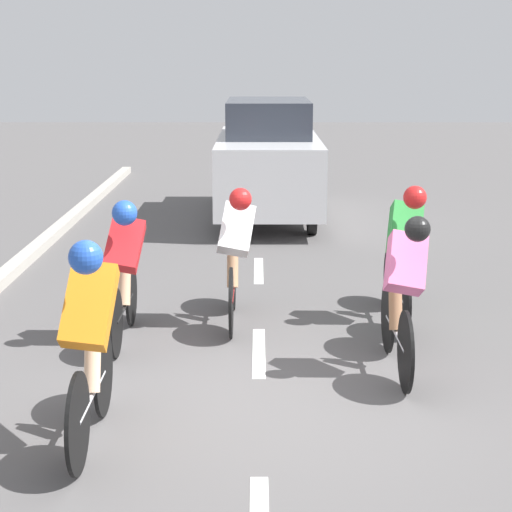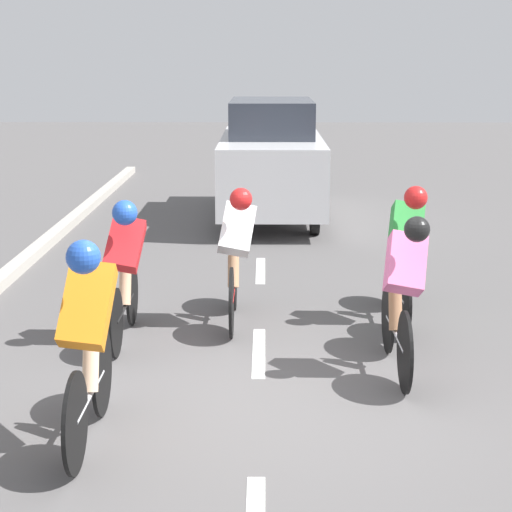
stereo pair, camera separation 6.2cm
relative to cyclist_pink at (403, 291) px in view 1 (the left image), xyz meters
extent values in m
plane|color=#565454|center=(1.26, 0.57, -0.77)|extent=(60.00, 60.00, 0.00)
cube|color=white|center=(1.26, -0.54, -0.76)|extent=(0.12, 1.40, 0.01)
cube|color=white|center=(1.26, -3.74, -0.76)|extent=(0.12, 1.40, 0.01)
cylinder|color=black|center=(0.03, -0.58, -0.41)|extent=(0.03, 0.70, 0.70)
cylinder|color=black|center=(0.03, 0.43, -0.41)|extent=(0.03, 0.70, 0.70)
cylinder|color=#B7B7BC|center=(0.03, -0.08, -0.41)|extent=(0.04, 1.01, 0.04)
cylinder|color=#B7B7BC|center=(0.03, -0.25, -0.20)|extent=(0.04, 0.04, 0.42)
cylinder|color=green|center=(0.03, -0.13, -0.31)|extent=(0.07, 0.07, 0.16)
cylinder|color=#9E704C|center=(0.03, -0.15, -0.23)|extent=(0.12, 0.23, 0.36)
cube|color=pink|center=(-0.02, 0.02, 0.25)|extent=(0.41, 0.45, 0.58)
sphere|color=black|center=(-0.06, 0.24, 0.60)|extent=(0.22, 0.22, 0.22)
cylinder|color=black|center=(-0.22, -2.13, -0.43)|extent=(0.03, 0.67, 0.67)
cylinder|color=black|center=(-0.22, -1.08, -0.43)|extent=(0.03, 0.67, 0.67)
cylinder|color=#B7B7BC|center=(-0.22, -1.61, -0.43)|extent=(0.04, 1.05, 0.04)
cylinder|color=#B7B7BC|center=(-0.22, -1.79, -0.22)|extent=(0.04, 0.04, 0.42)
cylinder|color=white|center=(-0.22, -1.66, -0.33)|extent=(0.07, 0.07, 0.16)
cylinder|color=beige|center=(-0.22, -1.69, -0.25)|extent=(0.12, 0.23, 0.36)
cube|color=green|center=(-0.26, -1.51, 0.25)|extent=(0.41, 0.47, 0.60)
sphere|color=red|center=(-0.31, -1.29, 0.62)|extent=(0.24, 0.24, 0.24)
cylinder|color=black|center=(1.54, -1.99, -0.41)|extent=(0.03, 0.72, 0.72)
cylinder|color=black|center=(1.54, -1.00, -0.41)|extent=(0.03, 0.72, 0.72)
cylinder|color=red|center=(1.54, -1.50, -0.41)|extent=(0.04, 0.99, 0.04)
cylinder|color=red|center=(1.54, -1.67, -0.20)|extent=(0.04, 0.04, 0.42)
cylinder|color=#1999D8|center=(1.54, -1.55, -0.31)|extent=(0.07, 0.07, 0.16)
cylinder|color=tan|center=(1.54, -1.57, -0.23)|extent=(0.12, 0.23, 0.36)
cube|color=white|center=(1.49, -1.40, 0.26)|extent=(0.41, 0.46, 0.58)
sphere|color=red|center=(1.45, -1.18, 0.62)|extent=(0.23, 0.23, 0.23)
cylinder|color=black|center=(2.49, 0.91, -0.41)|extent=(0.03, 0.71, 0.71)
cylinder|color=black|center=(2.49, 1.88, -0.41)|extent=(0.03, 0.71, 0.71)
cylinder|color=#B7B7BC|center=(2.49, 1.39, -0.41)|extent=(0.04, 0.97, 0.04)
cylinder|color=#B7B7BC|center=(2.49, 1.22, -0.20)|extent=(0.04, 0.04, 0.42)
cylinder|color=white|center=(2.49, 1.34, -0.31)|extent=(0.07, 0.07, 0.16)
cylinder|color=beige|center=(2.49, 1.32, -0.23)|extent=(0.12, 0.23, 0.36)
cube|color=orange|center=(2.45, 1.49, 0.30)|extent=(0.39, 0.51, 0.64)
sphere|color=blue|center=(2.42, 1.71, 0.70)|extent=(0.23, 0.23, 0.23)
cylinder|color=black|center=(2.61, -1.42, -0.44)|extent=(0.03, 0.66, 0.66)
cylinder|color=black|center=(2.61, -0.42, -0.44)|extent=(0.03, 0.66, 0.66)
cylinder|color=black|center=(2.61, -0.92, -0.44)|extent=(0.04, 1.00, 0.04)
cylinder|color=black|center=(2.61, -1.10, -0.23)|extent=(0.04, 0.04, 0.42)
cylinder|color=white|center=(2.61, -0.97, -0.34)|extent=(0.07, 0.07, 0.16)
cylinder|color=#DBAD84|center=(2.61, -1.00, -0.26)|extent=(0.12, 0.23, 0.36)
cube|color=red|center=(2.56, -0.82, 0.23)|extent=(0.41, 0.45, 0.57)
sphere|color=blue|center=(2.52, -0.60, 0.58)|extent=(0.24, 0.24, 0.24)
cylinder|color=black|center=(0.42, -6.10, -0.45)|extent=(0.14, 0.64, 0.64)
cylinder|color=black|center=(1.78, -6.10, -0.45)|extent=(0.14, 0.64, 0.64)
cylinder|color=black|center=(0.42, -8.79, -0.45)|extent=(0.14, 0.64, 0.64)
cylinder|color=black|center=(1.78, -8.79, -0.45)|extent=(0.14, 0.64, 0.64)
cube|color=silver|center=(1.10, -7.44, 0.11)|extent=(1.70, 4.33, 1.11)
cube|color=#2D333D|center=(1.10, -7.66, 0.96)|extent=(1.39, 2.38, 0.61)
camera|label=1|loc=(1.27, 7.23, 2.01)|focal=60.00mm
camera|label=2|loc=(1.21, 7.23, 2.01)|focal=60.00mm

